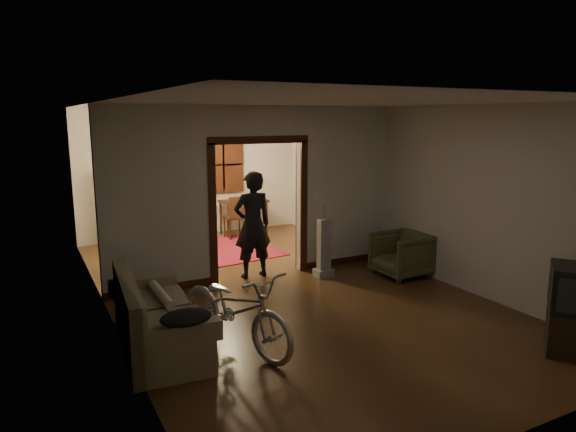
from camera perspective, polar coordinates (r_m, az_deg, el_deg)
floor at (r=8.03m, az=-1.00°, el=-8.08°), size 5.00×8.50×0.01m
ceiling at (r=7.59m, az=-1.07°, el=12.33°), size 5.00×8.50×0.01m
wall_back at (r=11.61m, az=-10.51°, el=4.75°), size 5.00×0.02×2.80m
wall_left at (r=6.95m, az=-19.79°, el=0.22°), size 0.02×8.50×2.80m
wall_right at (r=9.07m, az=13.25°, el=2.95°), size 0.02×8.50×2.80m
partition_wall at (r=8.36m, az=-3.34°, el=2.56°), size 5.00×0.14×2.80m
door_casing at (r=8.40m, az=-3.32°, el=0.53°), size 1.74×0.20×2.32m
far_window at (r=11.78m, az=-7.21°, el=5.66°), size 0.98×0.06×1.28m
chandelier at (r=9.89m, az=-7.64°, el=9.31°), size 0.24×0.24×0.24m
light_switch at (r=8.79m, az=3.12°, el=1.99°), size 0.08×0.01×0.12m
sofa at (r=6.13m, az=-14.10°, el=-10.29°), size 0.98×1.93×0.86m
rolled_paper at (r=6.39m, az=-13.91°, el=-8.43°), size 0.11×0.88×0.11m
jacket at (r=5.23m, az=-11.27°, el=-11.00°), size 0.51×0.38×0.15m
bicycle at (r=5.95m, az=-5.85°, el=-10.24°), size 1.20×1.91×0.95m
armchair at (r=8.75m, az=12.46°, el=-4.19°), size 0.81×0.79×0.74m
tv_stand at (r=6.69m, az=29.02°, el=-11.15°), size 0.76×0.75×0.51m
vacuum at (r=8.53m, az=4.02°, el=-3.53°), size 0.36×0.33×0.97m
person at (r=8.40m, az=-3.96°, el=-1.00°), size 0.65×0.43×1.76m
oriental_rug at (r=10.39m, az=-6.71°, el=-3.67°), size 1.85×2.29×0.02m
locker at (r=11.14m, az=-16.14°, el=1.34°), size 0.87×0.53×1.68m
globe at (r=11.01m, az=-16.44°, el=6.98°), size 0.27×0.27×0.27m
desk at (r=11.66m, az=-4.94°, el=-0.14°), size 1.13×0.76×0.77m
desk_chair at (r=11.25m, az=-5.93°, el=-0.11°), size 0.48×0.48×0.94m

